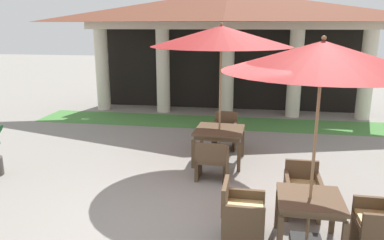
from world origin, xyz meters
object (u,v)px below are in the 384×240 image
object	(u,v)px
patio_chair_near_foreground_west	(241,213)
patio_table_mid_left	(219,133)
patio_umbrella_mid_left	(221,37)
patio_chair_mid_left_south	(212,160)
patio_chair_near_foreground_north	(302,191)
patio_chair_mid_left_north	(225,132)
patio_table_near_foreground	(310,204)
patio_umbrella_near_foreground	(322,58)
patio_chair_near_foreground_east	(380,224)

from	to	relation	value
patio_chair_near_foreground_west	patio_table_mid_left	size ratio (longest dim) A/B	0.78
patio_table_mid_left	patio_umbrella_mid_left	distance (m)	2.07
patio_table_mid_left	patio_chair_mid_left_south	distance (m)	1.04
patio_chair_near_foreground_north	patio_chair_mid_left_north	distance (m)	3.47
patio_chair_mid_left_south	patio_chair_mid_left_north	distance (m)	2.01
patio_chair_mid_left_north	patio_table_near_foreground	bearing A→B (deg)	112.52
patio_umbrella_near_foreground	patio_chair_mid_left_south	bearing A→B (deg)	127.32
patio_umbrella_near_foreground	patio_chair_near_foreground_west	xyz separation A→B (m)	(-0.91, 0.02, -2.17)
patio_chair_near_foreground_west	patio_umbrella_mid_left	bearing A→B (deg)	-167.80
patio_umbrella_near_foreground	patio_chair_mid_left_south	size ratio (longest dim) A/B	3.54
patio_umbrella_near_foreground	patio_chair_mid_left_north	world-z (taller)	patio_umbrella_near_foreground
patio_chair_near_foreground_west	patio_umbrella_mid_left	distance (m)	3.85
patio_chair_near_foreground_west	patio_chair_near_foreground_east	size ratio (longest dim) A/B	0.94
patio_umbrella_near_foreground	patio_umbrella_mid_left	world-z (taller)	patio_umbrella_mid_left
patio_chair_mid_left_north	patio_umbrella_mid_left	bearing A→B (deg)	90.00
patio_table_near_foreground	patio_umbrella_near_foreground	distance (m)	1.96
patio_umbrella_near_foreground	patio_table_near_foreground	bearing A→B (deg)	0.00
patio_chair_near_foreground_north	patio_umbrella_mid_left	world-z (taller)	patio_umbrella_mid_left
patio_umbrella_near_foreground	patio_chair_mid_left_south	distance (m)	3.36
patio_table_near_foreground	patio_chair_near_foreground_east	xyz separation A→B (m)	(0.91, -0.02, -0.20)
patio_table_near_foreground	patio_chair_near_foreground_west	bearing A→B (deg)	178.90
patio_table_near_foreground	patio_table_mid_left	size ratio (longest dim) A/B	0.80
patio_chair_mid_left_south	patio_table_mid_left	bearing A→B (deg)	90.00
patio_table_near_foreground	patio_chair_mid_left_north	size ratio (longest dim) A/B	1.00
patio_chair_near_foreground_east	patio_umbrella_mid_left	size ratio (longest dim) A/B	0.30
patio_chair_near_foreground_east	patio_chair_mid_left_north	world-z (taller)	patio_chair_near_foreground_east
patio_chair_near_foreground_east	patio_umbrella_near_foreground	bearing A→B (deg)	90.00
patio_table_near_foreground	patio_umbrella_near_foreground	size ratio (longest dim) A/B	0.31
patio_table_near_foreground	patio_umbrella_near_foreground	xyz separation A→B (m)	(-0.00, 0.00, 1.96)
patio_umbrella_mid_left	patio_chair_mid_left_north	bearing A→B (deg)	87.23
patio_chair_mid_left_south	patio_chair_mid_left_north	xyz separation A→B (m)	(0.10, 2.01, 0.00)
patio_chair_near_foreground_north	patio_chair_near_foreground_west	size ratio (longest dim) A/B	0.98
patio_chair_mid_left_north	patio_chair_near_foreground_north	bearing A→B (deg)	117.84
patio_umbrella_near_foreground	patio_chair_near_foreground_west	bearing A→B (deg)	178.90
patio_chair_near_foreground_north	patio_table_mid_left	bearing A→B (deg)	-53.44
patio_chair_mid_left_north	patio_umbrella_near_foreground	bearing A→B (deg)	112.52
patio_chair_mid_left_south	patio_umbrella_near_foreground	bearing A→B (deg)	-49.91
patio_table_near_foreground	patio_chair_mid_left_north	distance (m)	4.30
patio_chair_near_foreground_west	patio_table_mid_left	world-z (taller)	patio_chair_near_foreground_west
patio_chair_near_foreground_north	patio_chair_mid_left_north	world-z (taller)	patio_chair_mid_left_north
patio_chair_near_foreground_north	patio_chair_mid_left_north	size ratio (longest dim) A/B	0.95
patio_umbrella_near_foreground	patio_chair_near_foreground_east	bearing A→B (deg)	-1.10
patio_chair_near_foreground_west	patio_chair_mid_left_north	size ratio (longest dim) A/B	0.97
patio_table_mid_left	patio_umbrella_mid_left	world-z (taller)	patio_umbrella_mid_left
patio_chair_near_foreground_west	patio_umbrella_mid_left	xyz separation A→B (m)	(-0.59, 3.02, 2.32)
patio_table_mid_left	patio_chair_mid_left_south	world-z (taller)	patio_chair_mid_left_south
patio_umbrella_mid_left	patio_chair_mid_left_north	xyz separation A→B (m)	(0.05, 1.01, -2.32)
patio_table_near_foreground	patio_table_mid_left	distance (m)	3.39
patio_chair_near_foreground_east	patio_table_mid_left	size ratio (longest dim) A/B	0.83
patio_umbrella_near_foreground	patio_table_mid_left	size ratio (longest dim) A/B	2.63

